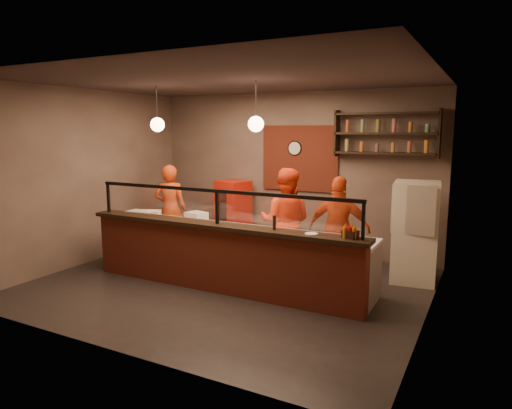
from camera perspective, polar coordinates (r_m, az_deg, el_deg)
The scene contains 29 objects.
floor at distance 7.46m, azimuth -3.50°, elevation -9.98°, with size 6.00×6.00×0.00m, color black.
ceiling at distance 7.08m, azimuth -3.77°, elevation 15.27°, with size 6.00×6.00×0.00m, color #3D332F.
wall_back at distance 9.31m, azimuth 4.38°, elevation 3.97°, with size 6.00×6.00×0.00m, color #766656.
wall_left at distance 9.02m, azimuth -20.19°, elevation 3.25°, with size 5.00×5.00×0.00m, color #766656.
wall_right at distance 6.12m, azimuth 21.17°, elevation 0.56°, with size 5.00×5.00×0.00m, color #766656.
wall_front at distance 5.15m, azimuth -18.19°, elevation -0.82°, with size 6.00×6.00×0.00m, color #766656.
brick_patch at distance 9.18m, azimuth 5.48°, elevation 5.76°, with size 1.60×0.04×1.30m, color #953720.
service_counter at distance 7.07m, azimuth -4.81°, elevation -6.85°, with size 4.60×0.25×1.00m, color #953720.
counter_ledge at distance 6.94m, azimuth -4.86°, elevation -2.64°, with size 4.70×0.37×0.06m, color black.
worktop_cabinet at distance 7.50m, azimuth -2.74°, elevation -6.47°, with size 4.60×0.75×0.85m, color gray.
worktop at distance 7.39m, azimuth -2.77°, elevation -3.11°, with size 4.60×0.75×0.05m, color white.
sneeze_guard at distance 6.88m, azimuth -4.90°, elevation 0.13°, with size 4.50×0.05×0.52m.
wall_shelving at distance 8.52m, azimuth 15.90°, elevation 8.54°, with size 1.84×0.28×0.85m.
wall_clock at distance 9.20m, azimuth 4.90°, elevation 7.02°, with size 0.30×0.30×0.04m, color black.
pendant_left at distance 8.08m, azimuth -12.22°, elevation 9.74°, with size 0.24×0.24×0.77m.
pendant_right at distance 7.02m, azimuth -0.01°, elevation 10.04°, with size 0.24×0.24×0.77m.
cook_left at distance 9.32m, azimuth -10.64°, elevation -0.55°, with size 0.65×0.43×1.79m, color #E44615.
cook_mid at distance 7.77m, azimuth 3.70°, elevation -2.18°, with size 0.89×0.70×1.84m, color red.
cook_right at distance 7.61m, azimuth 10.34°, elevation -2.98°, with size 1.01×0.42×1.72m, color #D14213.
fridge at distance 7.82m, azimuth 19.25°, elevation -3.30°, with size 0.69×0.64×1.65m, color #E8E5C5.
red_cooler at distance 9.65m, azimuth -2.86°, elevation -1.19°, with size 0.61×0.55×1.41m, color red.
pizza_dough at distance 6.97m, azimuth 2.54°, elevation -3.61°, with size 0.52×0.52×0.01m, color beige.
prep_tub_a at distance 8.27m, azimuth -13.00°, elevation -1.28°, with size 0.31×0.25×0.16m, color white.
prep_tub_b at distance 7.90m, azimuth -7.45°, elevation -1.56°, with size 0.33×0.27×0.17m, color silver.
prep_tub_c at distance 8.25m, azimuth -14.48°, elevation -1.31°, with size 0.34×0.27×0.17m, color silver.
rolling_pin at distance 8.17m, azimuth -9.80°, elevation -1.65°, with size 0.06×0.06×0.33m, color yellow.
condiment_caddy at distance 6.13m, azimuth 11.72°, elevation -3.63°, with size 0.19×0.15×0.10m, color black.
pepper_mill at distance 6.47m, azimuth 2.30°, elevation -2.29°, with size 0.05×0.05×0.21m, color black.
small_plate at distance 6.26m, azimuth 6.93°, elevation -3.65°, with size 0.18×0.18×0.01m, color silver.
Camera 1 is at (3.65, -6.02, 2.47)m, focal length 32.00 mm.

